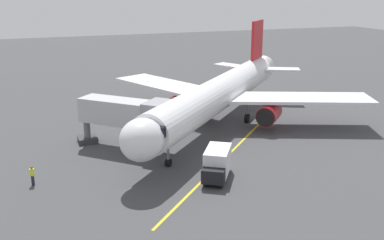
{
  "coord_description": "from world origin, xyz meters",
  "views": [
    {
      "loc": [
        22.69,
        46.93,
        16.1
      ],
      "look_at": [
        7.3,
        5.92,
        3.0
      ],
      "focal_mm": 41.7,
      "sensor_mm": 36.0,
      "label": 1
    }
  ],
  "objects_px": {
    "airplane": "(220,94)",
    "safety_cone_nose_right": "(125,137)",
    "jet_bridge": "(131,114)",
    "safety_cone_nose_left": "(221,152)",
    "ground_crew_marshaller": "(32,176)",
    "box_truck_near_nose": "(217,164)"
  },
  "relations": [
    {
      "from": "box_truck_near_nose",
      "to": "safety_cone_nose_right",
      "type": "distance_m",
      "value": 14.2
    },
    {
      "from": "ground_crew_marshaller",
      "to": "airplane",
      "type": "bearing_deg",
      "value": -155.5
    },
    {
      "from": "jet_bridge",
      "to": "safety_cone_nose_right",
      "type": "relative_size",
      "value": 17.37
    },
    {
      "from": "jet_bridge",
      "to": "safety_cone_nose_right",
      "type": "xyz_separation_m",
      "value": [
        0.09,
        -3.44,
        -3.49
      ]
    },
    {
      "from": "safety_cone_nose_left",
      "to": "safety_cone_nose_right",
      "type": "relative_size",
      "value": 1.0
    },
    {
      "from": "jet_bridge",
      "to": "safety_cone_nose_left",
      "type": "height_order",
      "value": "jet_bridge"
    },
    {
      "from": "box_truck_near_nose",
      "to": "safety_cone_nose_right",
      "type": "xyz_separation_m",
      "value": [
        5.29,
        -13.13,
        -1.11
      ]
    },
    {
      "from": "safety_cone_nose_left",
      "to": "safety_cone_nose_right",
      "type": "height_order",
      "value": "same"
    },
    {
      "from": "box_truck_near_nose",
      "to": "safety_cone_nose_left",
      "type": "relative_size",
      "value": 8.95
    },
    {
      "from": "jet_bridge",
      "to": "ground_crew_marshaller",
      "type": "relative_size",
      "value": 5.59
    },
    {
      "from": "jet_bridge",
      "to": "ground_crew_marshaller",
      "type": "distance_m",
      "value": 11.71
    },
    {
      "from": "airplane",
      "to": "ground_crew_marshaller",
      "type": "distance_m",
      "value": 23.97
    },
    {
      "from": "airplane",
      "to": "jet_bridge",
      "type": "distance_m",
      "value": 12.5
    },
    {
      "from": "ground_crew_marshaller",
      "to": "safety_cone_nose_right",
      "type": "height_order",
      "value": "ground_crew_marshaller"
    },
    {
      "from": "airplane",
      "to": "safety_cone_nose_right",
      "type": "distance_m",
      "value": 12.42
    },
    {
      "from": "jet_bridge",
      "to": "safety_cone_nose_left",
      "type": "xyz_separation_m",
      "value": [
        -7.96,
        4.5,
        -3.49
      ]
    },
    {
      "from": "airplane",
      "to": "ground_crew_marshaller",
      "type": "relative_size",
      "value": 19.4
    },
    {
      "from": "airplane",
      "to": "ground_crew_marshaller",
      "type": "height_order",
      "value": "airplane"
    },
    {
      "from": "box_truck_near_nose",
      "to": "safety_cone_nose_left",
      "type": "height_order",
      "value": "box_truck_near_nose"
    },
    {
      "from": "airplane",
      "to": "safety_cone_nose_right",
      "type": "xyz_separation_m",
      "value": [
        11.81,
        0.88,
        -3.73
      ]
    },
    {
      "from": "ground_crew_marshaller",
      "to": "box_truck_near_nose",
      "type": "distance_m",
      "value": 15.68
    },
    {
      "from": "airplane",
      "to": "box_truck_near_nose",
      "type": "relative_size",
      "value": 6.74
    }
  ]
}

